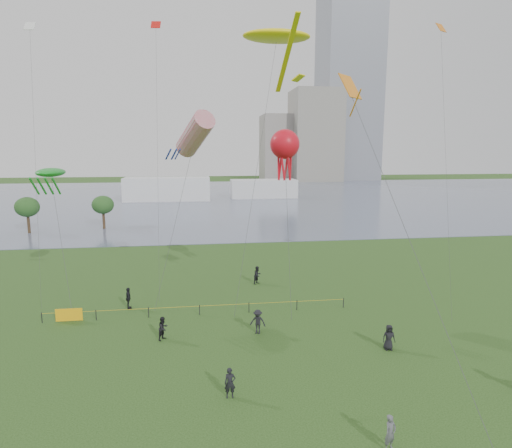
{
  "coord_description": "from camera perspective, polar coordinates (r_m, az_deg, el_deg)",
  "views": [
    {
      "loc": [
        -3.93,
        -19.11,
        13.1
      ],
      "look_at": [
        0.0,
        10.0,
        8.0
      ],
      "focal_mm": 30.0,
      "sensor_mm": 36.0,
      "label": 1
    }
  ],
  "objects": [
    {
      "name": "lake",
      "position": [
        119.89,
        -5.78,
        3.54
      ],
      "size": [
        400.0,
        120.0,
        0.08
      ],
      "primitive_type": "cube",
      "color": "slate",
      "rests_on": "ground_plane"
    },
    {
      "name": "building_mid",
      "position": [
        187.96,
        7.88,
        11.56
      ],
      "size": [
        20.0,
        20.0,
        38.0
      ],
      "primitive_type": "cube",
      "color": "gray",
      "rests_on": "ground_plane"
    },
    {
      "name": "spectator_c",
      "position": [
        37.68,
        -16.65,
        -9.46
      ],
      "size": [
        0.56,
        1.11,
        1.81
      ],
      "primitive_type": "imported",
      "rotation": [
        0.0,
        0.0,
        1.68
      ],
      "color": "black",
      "rests_on": "ground_plane"
    },
    {
      "name": "ground_plane",
      "position": [
        23.5,
        3.58,
        -24.05
      ],
      "size": [
        400.0,
        400.0,
        0.0
      ],
      "primitive_type": "plane",
      "color": "#1E3D13"
    },
    {
      "name": "spectator_f",
      "position": [
        24.36,
        -3.49,
        -20.41
      ],
      "size": [
        0.61,
        0.41,
        1.67
      ],
      "primitive_type": "imported",
      "rotation": [
        0.0,
        0.0,
        -0.01
      ],
      "color": "black",
      "rests_on": "ground_plane"
    },
    {
      "name": "kite_windsock",
      "position": [
        36.22,
        -8.16,
        11.73
      ],
      "size": [
        5.48,
        5.1,
        16.27
      ],
      "rotation": [
        0.0,
        0.0,
        0.16
      ],
      "color": "#3F3F42"
    },
    {
      "name": "spectator_g",
      "position": [
        42.55,
        0.2,
        -6.82
      ],
      "size": [
        1.1,
        1.08,
        1.79
      ],
      "primitive_type": "imported",
      "rotation": [
        0.0,
        0.0,
        0.72
      ],
      "color": "black",
      "rests_on": "ground_plane"
    },
    {
      "name": "kite_flyer",
      "position": [
        21.74,
        17.47,
        -25.02
      ],
      "size": [
        0.72,
        0.62,
        1.65
      ],
      "primitive_type": "imported",
      "rotation": [
        0.0,
        0.0,
        0.46
      ],
      "color": "#54565C",
      "rests_on": "ground_plane"
    },
    {
      "name": "spectator_d",
      "position": [
        30.58,
        17.29,
        -14.22
      ],
      "size": [
        0.88,
        0.61,
        1.72
      ],
      "primitive_type": "imported",
      "rotation": [
        0.0,
        0.0,
        -0.08
      ],
      "color": "black",
      "rests_on": "ground_plane"
    },
    {
      "name": "building_low",
      "position": [
        190.53,
        3.23,
        10.11
      ],
      "size": [
        16.0,
        18.0,
        28.0
      ],
      "primitive_type": "cube",
      "color": "gray",
      "rests_on": "ground_plane"
    },
    {
      "name": "pavilion_left",
      "position": [
        114.84,
        -11.73,
        4.6
      ],
      "size": [
        22.0,
        8.0,
        6.0
      ],
      "primitive_type": "cube",
      "color": "silver",
      "rests_on": "ground_plane"
    },
    {
      "name": "kite_octopus",
      "position": [
        35.2,
        3.86,
        10.47
      ],
      "size": [
        2.39,
        4.84,
        14.76
      ],
      "rotation": [
        0.0,
        0.0,
        -0.15
      ],
      "color": "#3F3F42"
    },
    {
      "name": "fence",
      "position": [
        35.8,
        -17.57,
        -11.15
      ],
      "size": [
        24.07,
        0.07,
        1.05
      ],
      "color": "black",
      "rests_on": "ground_plane"
    },
    {
      "name": "pavilion_right",
      "position": [
        118.95,
        1.01,
        4.74
      ],
      "size": [
        18.0,
        7.0,
        5.0
      ],
      "primitive_type": "cube",
      "color": "silver",
      "rests_on": "ground_plane"
    },
    {
      "name": "tower",
      "position": [
        203.86,
        12.39,
        22.93
      ],
      "size": [
        24.0,
        24.0,
        120.0
      ],
      "primitive_type": "cube",
      "color": "slate",
      "rests_on": "ground_plane"
    },
    {
      "name": "spectator_b",
      "position": [
        31.58,
        0.23,
        -12.89
      ],
      "size": [
        1.33,
        1.07,
        1.79
      ],
      "primitive_type": "imported",
      "rotation": [
        0.0,
        0.0,
        -0.41
      ],
      "color": "black",
      "rests_on": "ground_plane"
    },
    {
      "name": "spectator_a",
      "position": [
        31.35,
        -12.26,
        -13.43
      ],
      "size": [
        0.99,
        1.02,
        1.66
      ],
      "primitive_type": "imported",
      "rotation": [
        0.0,
        0.0,
        0.93
      ],
      "color": "black",
      "rests_on": "ground_plane"
    },
    {
      "name": "kite_creature",
      "position": [
        39.35,
        -25.71,
        6.15
      ],
      "size": [
        3.18,
        6.06,
        11.64
      ],
      "rotation": [
        0.0,
        0.0,
        -0.34
      ],
      "color": "#3F3F42"
    },
    {
      "name": "kite_delta",
      "position": [
        25.29,
        13.09,
        15.86
      ],
      "size": [
        4.11,
        11.56,
        17.3
      ],
      "rotation": [
        0.0,
        0.0,
        -0.06
      ],
      "color": "#3F3F42"
    },
    {
      "name": "kite_stingray",
      "position": [
        37.81,
        2.78,
        23.66
      ],
      "size": [
        6.8,
        10.22,
        22.63
      ],
      "rotation": [
        0.0,
        0.0,
        0.21
      ],
      "color": "#3F3F42"
    },
    {
      "name": "small_kites",
      "position": [
        37.16,
        -3.51,
        22.37
      ],
      "size": [
        43.14,
        16.55,
        10.23
      ],
      "color": "white"
    }
  ]
}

